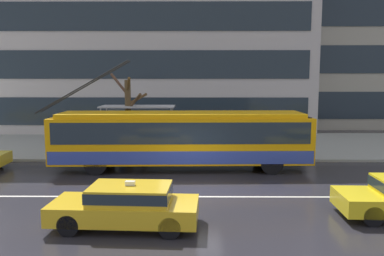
# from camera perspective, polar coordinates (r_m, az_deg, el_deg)

# --- Properties ---
(ground_plane) EXTENTS (160.00, 160.00, 0.00)m
(ground_plane) POSITION_cam_1_polar(r_m,az_deg,el_deg) (15.87, -0.18, -8.71)
(ground_plane) COLOR #26252B
(sidewalk_slab) EXTENTS (80.00, 10.00, 0.14)m
(sidewalk_slab) POSITION_cam_1_polar(r_m,az_deg,el_deg) (25.49, 0.05, -2.44)
(sidewalk_slab) COLOR gray
(sidewalk_slab) RESTS_ON ground_plane
(lane_centre_line) EXTENTS (72.00, 0.14, 0.01)m
(lane_centre_line) POSITION_cam_1_polar(r_m,az_deg,el_deg) (14.72, -0.22, -9.98)
(lane_centre_line) COLOR silver
(lane_centre_line) RESTS_ON ground_plane
(trolleybus) EXTENTS (12.93, 2.79, 5.21)m
(trolleybus) POSITION_cam_1_polar(r_m,az_deg,el_deg) (18.75, -1.49, -1.45)
(trolleybus) COLOR orange
(trolleybus) RESTS_ON ground_plane
(taxi_oncoming_near) EXTENTS (4.37, 1.95, 1.39)m
(taxi_oncoming_near) POSITION_cam_1_polar(r_m,az_deg,el_deg) (11.84, -9.46, -10.87)
(taxi_oncoming_near) COLOR gold
(taxi_oncoming_near) RESTS_ON ground_plane
(bus_shelter) EXTENTS (4.21, 1.77, 2.67)m
(bus_shelter) POSITION_cam_1_polar(r_m,az_deg,el_deg) (22.85, -7.81, 1.61)
(bus_shelter) COLOR gray
(bus_shelter) RESTS_ON sidewalk_slab
(pedestrian_at_shelter) EXTENTS (1.56, 1.56, 1.94)m
(pedestrian_at_shelter) POSITION_cam_1_polar(r_m,az_deg,el_deg) (22.25, -10.05, 0.34)
(pedestrian_at_shelter) COLOR navy
(pedestrian_at_shelter) RESTS_ON sidewalk_slab
(pedestrian_approaching_curb) EXTENTS (1.10, 1.10, 2.01)m
(pedestrian_approaching_curb) POSITION_cam_1_polar(r_m,az_deg,el_deg) (20.95, -6.98, 0.07)
(pedestrian_approaching_curb) COLOR #594648
(pedestrian_approaching_curb) RESTS_ON sidewalk_slab
(street_tree_bare) EXTENTS (2.10, 1.87, 4.53)m
(street_tree_bare) POSITION_cam_1_polar(r_m,az_deg,el_deg) (22.52, -9.25, 2.44)
(street_tree_bare) COLOR brown
(street_tree_bare) RESTS_ON sidewalk_slab
(office_tower_corner_left) EXTENTS (25.63, 14.17, 21.31)m
(office_tower_corner_left) POSITION_cam_1_polar(r_m,az_deg,el_deg) (36.81, -5.20, 17.08)
(office_tower_corner_left) COLOR #B4ADAE
(office_tower_corner_left) RESTS_ON ground_plane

